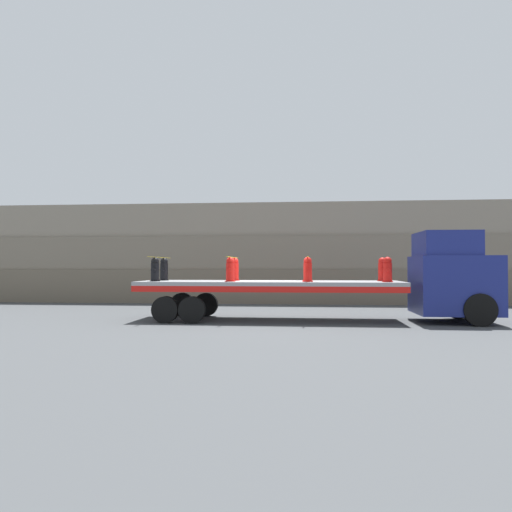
{
  "coord_description": "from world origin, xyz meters",
  "views": [
    {
      "loc": [
        1.22,
        -17.6,
        1.9
      ],
      "look_at": [
        -0.49,
        0.0,
        2.28
      ],
      "focal_mm": 35.0,
      "sensor_mm": 36.0,
      "label": 1
    }
  ],
  "objects_px": {
    "fire_hydrant_red_near_2": "(308,270)",
    "fire_hydrant_red_near_3": "(388,270)",
    "truck_cab": "(456,277)",
    "flatbed_trailer": "(252,289)",
    "fire_hydrant_black_far_0": "(164,269)",
    "fire_hydrant_red_far_1": "(235,269)",
    "fire_hydrant_red_far_3": "(382,270)",
    "fire_hydrant_black_near_0": "(155,270)",
    "fire_hydrant_red_near_1": "(230,270)",
    "fire_hydrant_red_far_2": "(307,270)"
  },
  "relations": [
    {
      "from": "fire_hydrant_red_near_2",
      "to": "fire_hydrant_red_near_3",
      "type": "relative_size",
      "value": 1.0
    },
    {
      "from": "truck_cab",
      "to": "fire_hydrant_red_near_3",
      "type": "xyz_separation_m",
      "value": [
        -2.37,
        -0.57,
        0.24
      ]
    },
    {
      "from": "flatbed_trailer",
      "to": "fire_hydrant_black_far_0",
      "type": "height_order",
      "value": "fire_hydrant_black_far_0"
    },
    {
      "from": "fire_hydrant_red_near_3",
      "to": "fire_hydrant_red_far_1",
      "type": "bearing_deg",
      "value": 167.98
    },
    {
      "from": "fire_hydrant_red_near_2",
      "to": "fire_hydrant_red_near_3",
      "type": "distance_m",
      "value": 2.66
    },
    {
      "from": "fire_hydrant_red_near_3",
      "to": "fire_hydrant_red_far_3",
      "type": "distance_m",
      "value": 1.13
    },
    {
      "from": "fire_hydrant_red_far_1",
      "to": "fire_hydrant_black_near_0",
      "type": "bearing_deg",
      "value": -156.94
    },
    {
      "from": "flatbed_trailer",
      "to": "fire_hydrant_red_far_3",
      "type": "height_order",
      "value": "fire_hydrant_red_far_3"
    },
    {
      "from": "truck_cab",
      "to": "fire_hydrant_red_near_3",
      "type": "relative_size",
      "value": 3.66
    },
    {
      "from": "flatbed_trailer",
      "to": "fire_hydrant_red_near_1",
      "type": "distance_m",
      "value": 1.11
    },
    {
      "from": "fire_hydrant_black_far_0",
      "to": "fire_hydrant_red_near_2",
      "type": "relative_size",
      "value": 1.0
    },
    {
      "from": "fire_hydrant_red_far_3",
      "to": "fire_hydrant_red_far_1",
      "type": "bearing_deg",
      "value": 180.0
    },
    {
      "from": "fire_hydrant_black_near_0",
      "to": "fire_hydrant_red_far_3",
      "type": "xyz_separation_m",
      "value": [
        7.99,
        1.13,
        0.0
      ]
    },
    {
      "from": "truck_cab",
      "to": "fire_hydrant_red_near_1",
      "type": "bearing_deg",
      "value": -175.79
    },
    {
      "from": "fire_hydrant_red_far_2",
      "to": "fire_hydrant_black_near_0",
      "type": "bearing_deg",
      "value": -167.98
    },
    {
      "from": "fire_hydrant_red_far_1",
      "to": "fire_hydrant_red_far_3",
      "type": "bearing_deg",
      "value": 0.0
    },
    {
      "from": "truck_cab",
      "to": "fire_hydrant_black_near_0",
      "type": "relative_size",
      "value": 3.66
    },
    {
      "from": "fire_hydrant_black_far_0",
      "to": "fire_hydrant_red_near_1",
      "type": "relative_size",
      "value": 1.0
    },
    {
      "from": "flatbed_trailer",
      "to": "fire_hydrant_red_near_2",
      "type": "height_order",
      "value": "fire_hydrant_red_near_2"
    },
    {
      "from": "fire_hydrant_red_near_2",
      "to": "fire_hydrant_red_far_3",
      "type": "bearing_deg",
      "value": 23.06
    },
    {
      "from": "fire_hydrant_black_far_0",
      "to": "fire_hydrant_red_near_1",
      "type": "height_order",
      "value": "same"
    },
    {
      "from": "flatbed_trailer",
      "to": "fire_hydrant_red_far_3",
      "type": "distance_m",
      "value": 4.73
    },
    {
      "from": "fire_hydrant_black_far_0",
      "to": "fire_hydrant_red_near_2",
      "type": "distance_m",
      "value": 5.44
    },
    {
      "from": "fire_hydrant_red_near_1",
      "to": "fire_hydrant_red_far_2",
      "type": "height_order",
      "value": "same"
    },
    {
      "from": "flatbed_trailer",
      "to": "fire_hydrant_black_near_0",
      "type": "height_order",
      "value": "fire_hydrant_black_near_0"
    },
    {
      "from": "flatbed_trailer",
      "to": "fire_hydrant_red_far_2",
      "type": "xyz_separation_m",
      "value": [
        1.98,
        0.57,
        0.67
      ]
    },
    {
      "from": "flatbed_trailer",
      "to": "fire_hydrant_red_near_3",
      "type": "bearing_deg",
      "value": -6.96
    },
    {
      "from": "fire_hydrant_red_far_1",
      "to": "fire_hydrant_red_far_3",
      "type": "height_order",
      "value": "same"
    },
    {
      "from": "fire_hydrant_black_far_0",
      "to": "flatbed_trailer",
      "type": "bearing_deg",
      "value": -9.63
    },
    {
      "from": "truck_cab",
      "to": "flatbed_trailer",
      "type": "bearing_deg",
      "value": 180.0
    },
    {
      "from": "fire_hydrant_red_near_2",
      "to": "truck_cab",
      "type": "bearing_deg",
      "value": 6.43
    },
    {
      "from": "fire_hydrant_red_near_3",
      "to": "flatbed_trailer",
      "type": "bearing_deg",
      "value": 173.04
    },
    {
      "from": "fire_hydrant_red_far_2",
      "to": "fire_hydrant_red_near_3",
      "type": "relative_size",
      "value": 1.0
    },
    {
      "from": "fire_hydrant_black_far_0",
      "to": "fire_hydrant_red_far_1",
      "type": "xyz_separation_m",
      "value": [
        2.66,
        0.0,
        0.0
      ]
    },
    {
      "from": "fire_hydrant_red_far_1",
      "to": "fire_hydrant_red_far_3",
      "type": "distance_m",
      "value": 5.33
    },
    {
      "from": "fire_hydrant_red_near_2",
      "to": "flatbed_trailer",
      "type": "bearing_deg",
      "value": 164.04
    },
    {
      "from": "flatbed_trailer",
      "to": "fire_hydrant_black_near_0",
      "type": "bearing_deg",
      "value": -170.37
    },
    {
      "from": "fire_hydrant_red_near_1",
      "to": "fire_hydrant_red_far_1",
      "type": "bearing_deg",
      "value": 90.0
    },
    {
      "from": "fire_hydrant_red_near_2",
      "to": "fire_hydrant_red_far_3",
      "type": "height_order",
      "value": "same"
    },
    {
      "from": "fire_hydrant_red_near_2",
      "to": "fire_hydrant_red_far_2",
      "type": "xyz_separation_m",
      "value": [
        0.0,
        1.13,
        0.0
      ]
    },
    {
      "from": "fire_hydrant_black_far_0",
      "to": "fire_hydrant_red_near_3",
      "type": "relative_size",
      "value": 1.0
    },
    {
      "from": "fire_hydrant_red_near_3",
      "to": "fire_hydrant_black_far_0",
      "type": "bearing_deg",
      "value": 171.92
    },
    {
      "from": "fire_hydrant_black_far_0",
      "to": "fire_hydrant_red_far_3",
      "type": "bearing_deg",
      "value": 0.0
    },
    {
      "from": "fire_hydrant_red_far_1",
      "to": "fire_hydrant_red_near_3",
      "type": "xyz_separation_m",
      "value": [
        5.33,
        -1.13,
        0.0
      ]
    },
    {
      "from": "fire_hydrant_black_near_0",
      "to": "fire_hydrant_red_near_1",
      "type": "relative_size",
      "value": 1.0
    },
    {
      "from": "truck_cab",
      "to": "fire_hydrant_black_near_0",
      "type": "bearing_deg",
      "value": -176.87
    },
    {
      "from": "fire_hydrant_red_near_1",
      "to": "fire_hydrant_red_far_2",
      "type": "xyz_separation_m",
      "value": [
        2.66,
        1.13,
        0.0
      ]
    },
    {
      "from": "fire_hydrant_red_near_1",
      "to": "fire_hydrant_red_far_1",
      "type": "distance_m",
      "value": 1.13
    },
    {
      "from": "fire_hydrant_black_near_0",
      "to": "fire_hydrant_red_far_2",
      "type": "relative_size",
      "value": 1.0
    },
    {
      "from": "truck_cab",
      "to": "fire_hydrant_red_far_3",
      "type": "relative_size",
      "value": 3.66
    }
  ]
}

